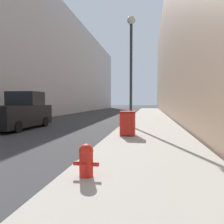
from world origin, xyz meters
TOP-DOWN VIEW (x-y plane):
  - sidewalk_right at (5.50, 18.00)m, footprint 3.66×60.00m
  - building_left_glass at (-10.85, 26.00)m, footprint 12.00×60.00m
  - building_right_stone at (13.43, 26.00)m, footprint 12.00×60.00m
  - fire_hydrant at (4.23, 1.81)m, footprint 0.52×0.40m
  - trash_bin at (4.52, 7.24)m, footprint 0.66×0.68m
  - lamppost at (4.36, 10.76)m, footprint 0.49×0.49m
  - pickup_truck at (-2.30, 9.67)m, footprint 2.13×4.88m

SIDE VIEW (x-z plane):
  - sidewalk_right at x=5.50m, z-range 0.00..0.14m
  - fire_hydrant at x=4.23m, z-range 0.15..0.81m
  - trash_bin at x=4.52m, z-range 0.16..1.23m
  - pickup_truck at x=-2.30m, z-range -0.18..2.09m
  - lamppost at x=4.36m, z-range 0.96..7.49m
  - building_left_glass at x=-10.85m, z-range 0.00..13.68m
  - building_right_stone at x=13.43m, z-range 0.00..16.63m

